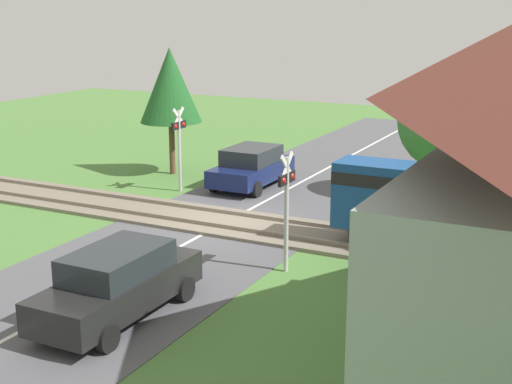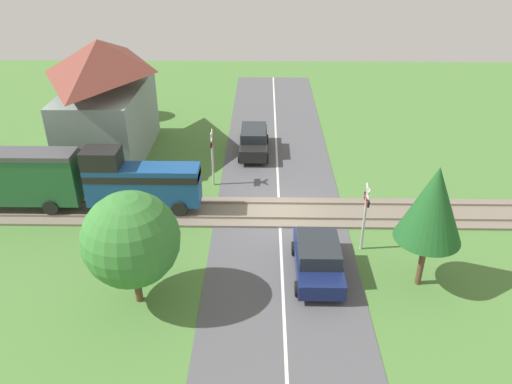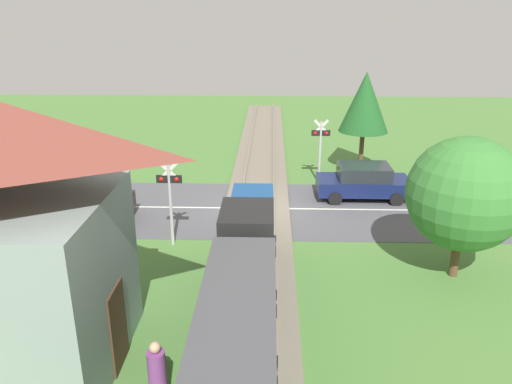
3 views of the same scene
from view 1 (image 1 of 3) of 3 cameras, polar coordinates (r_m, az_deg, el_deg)
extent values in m
plane|color=#4C7A38|center=(23.02, -2.60, -2.56)|extent=(60.00, 60.00, 0.00)
cube|color=#515156|center=(23.02, -2.60, -2.54)|extent=(48.00, 6.40, 0.02)
cube|color=silver|center=(23.01, -2.60, -2.51)|extent=(48.00, 0.12, 0.00)
cube|color=#756B5B|center=(23.00, -2.60, -2.42)|extent=(2.80, 48.00, 0.12)
cube|color=slate|center=(23.57, -1.75, -1.69)|extent=(0.10, 48.00, 0.12)
cube|color=slate|center=(22.37, -3.51, -2.60)|extent=(0.10, 48.00, 0.12)
cube|color=navy|center=(20.27, 13.92, -0.73)|extent=(1.35, 5.48, 1.90)
cube|color=black|center=(20.15, 14.01, 0.70)|extent=(1.37, 5.48, 0.36)
cube|color=black|center=(19.65, 19.46, 2.58)|extent=(1.35, 1.75, 0.90)
cylinder|color=black|center=(21.63, 9.69, -2.17)|extent=(0.14, 0.76, 0.76)
cylinder|color=black|center=(20.31, 8.47, -3.22)|extent=(0.14, 0.76, 0.76)
cylinder|color=black|center=(20.93, 18.90, -3.33)|extent=(0.14, 0.76, 0.76)
cylinder|color=black|center=(19.57, 18.27, -4.51)|extent=(0.14, 0.76, 0.76)
cube|color=#141E4C|center=(27.58, -0.35, 1.67)|extent=(4.14, 1.81, 0.65)
cube|color=#23282D|center=(27.45, -0.35, 2.97)|extent=(2.28, 1.66, 0.62)
cylinder|color=black|center=(26.10, 0.06, 0.19)|extent=(0.60, 0.18, 0.60)
cylinder|color=black|center=(26.93, -3.37, 0.62)|extent=(0.60, 0.18, 0.60)
cylinder|color=black|center=(28.46, 2.51, 1.39)|extent=(0.60, 0.18, 0.60)
cylinder|color=black|center=(29.23, -0.72, 1.75)|extent=(0.60, 0.18, 0.60)
cube|color=black|center=(16.30, -10.93, -7.69)|extent=(4.47, 1.65, 0.73)
cube|color=#23282D|center=(16.06, -11.05, -5.52)|extent=(2.46, 1.52, 0.59)
cylinder|color=black|center=(17.97, -10.14, -6.77)|extent=(0.60, 0.18, 0.60)
cylinder|color=black|center=(17.08, -5.67, -7.75)|extent=(0.60, 0.18, 0.60)
cylinder|color=black|center=(15.94, -16.49, -9.99)|extent=(0.60, 0.18, 0.60)
cylinder|color=black|center=(14.93, -11.76, -11.40)|extent=(0.60, 0.18, 0.60)
cylinder|color=#B7B7B7|center=(26.92, -6.14, 3.26)|extent=(0.12, 0.12, 3.08)
cube|color=black|center=(26.74, -6.20, 5.33)|extent=(0.90, 0.08, 0.28)
sphere|color=red|center=(26.97, -5.88, 5.42)|extent=(0.18, 0.18, 0.18)
sphere|color=red|center=(26.52, -6.51, 5.25)|extent=(0.18, 0.18, 0.18)
cube|color=silver|center=(26.70, -6.21, 5.98)|extent=(0.72, 0.04, 0.72)
cube|color=silver|center=(26.70, -6.21, 5.98)|extent=(0.72, 0.04, 0.72)
cylinder|color=#B7B7B7|center=(18.48, 2.44, -1.87)|extent=(0.12, 0.12, 3.08)
cube|color=black|center=(18.23, 2.48, 1.10)|extent=(0.90, 0.08, 0.28)
sphere|color=red|center=(17.99, 2.12, 0.93)|extent=(0.18, 0.18, 0.18)
sphere|color=red|center=(18.47, 2.82, 1.28)|extent=(0.18, 0.18, 0.18)
cube|color=silver|center=(18.16, 2.49, 2.04)|extent=(0.72, 0.04, 0.72)
cube|color=silver|center=(18.16, 2.49, 2.04)|extent=(0.72, 0.04, 0.72)
cylinder|color=brown|center=(26.92, 14.77, 0.92)|extent=(0.28, 0.28, 1.31)
sphere|color=#387A33|center=(26.51, 15.07, 5.48)|extent=(3.56, 3.56, 3.56)
cylinder|color=brown|center=(29.96, -6.73, 3.52)|extent=(0.24, 0.24, 2.19)
cone|color=#1E5623|center=(29.58, -6.88, 8.49)|extent=(2.53, 2.53, 3.04)
camera|label=2|loc=(42.15, 13.82, 22.61)|focal=35.00mm
camera|label=3|loc=(21.80, 53.43, 12.46)|focal=35.00mm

